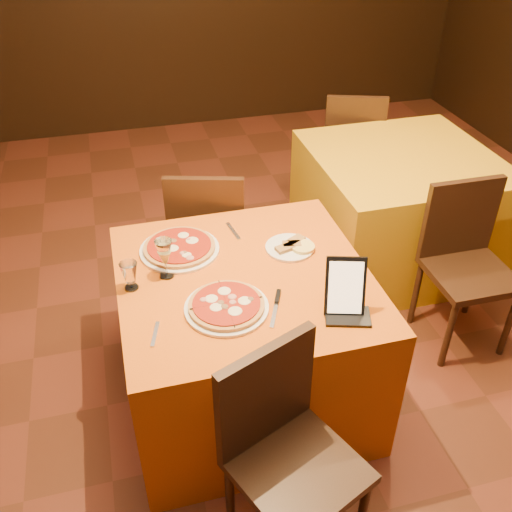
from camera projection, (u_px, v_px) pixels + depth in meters
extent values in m
cube|color=#5E2D19|center=(252.00, 377.00, 3.02)|extent=(6.00, 7.00, 0.01)
cube|color=#D45D0D|center=(245.00, 338.00, 2.72)|extent=(1.10, 1.10, 0.75)
cube|color=#DB9D0E|center=(397.00, 208.00, 3.71)|extent=(1.10, 1.10, 0.75)
cylinder|color=white|center=(227.00, 308.00, 2.32)|extent=(0.35, 0.35, 0.01)
cylinder|color=#AD4C23|center=(226.00, 305.00, 2.31)|extent=(0.31, 0.31, 0.02)
cylinder|color=white|center=(180.00, 250.00, 2.66)|extent=(0.37, 0.37, 0.01)
cylinder|color=#AD4C23|center=(179.00, 247.00, 2.65)|extent=(0.33, 0.33, 0.02)
cylinder|color=white|center=(290.00, 248.00, 2.67)|extent=(0.23, 0.23, 0.01)
cylinder|color=olive|center=(290.00, 245.00, 2.66)|extent=(0.14, 0.14, 0.02)
cube|color=black|center=(345.00, 286.00, 2.25)|extent=(0.18, 0.14, 0.23)
cube|color=silver|center=(275.00, 311.00, 2.31)|extent=(0.10, 0.20, 0.01)
cube|color=#B8B7BE|center=(155.00, 334.00, 2.20)|extent=(0.05, 0.14, 0.01)
cube|color=#B4B4BB|center=(233.00, 231.00, 2.79)|extent=(0.04, 0.16, 0.01)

